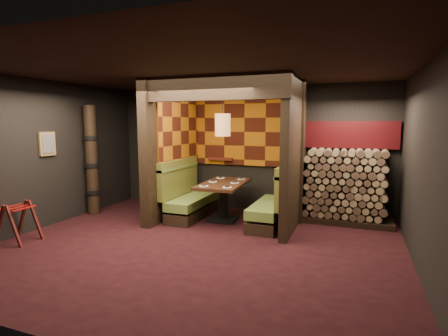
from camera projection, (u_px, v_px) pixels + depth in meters
floor at (196, 247)px, 5.75m from camera, size 6.50×5.50×0.02m
ceiling at (194, 68)px, 5.38m from camera, size 6.50×5.50×0.02m
wall_back at (246, 149)px, 8.12m from camera, size 6.50×0.02×2.85m
wall_front at (56, 193)px, 3.01m from camera, size 6.50×0.02×2.85m
wall_left at (42, 154)px, 6.72m from camera, size 0.02×5.50×2.85m
wall_right at (428, 170)px, 4.41m from camera, size 0.02×5.50×2.85m
partition_left at (172, 151)px, 7.57m from camera, size 0.20×2.20×2.85m
partition_right at (295, 154)px, 6.68m from camera, size 0.15×2.10×2.85m
header_beam at (210, 88)px, 6.07m from camera, size 2.85×0.18×0.44m
tapa_back_panel at (245, 132)px, 8.04m from camera, size 2.40×0.06×1.55m
tapa_side_panel at (180, 131)px, 7.64m from camera, size 0.04×1.85×1.45m
lacquer_shelf at (221, 159)px, 8.27m from camera, size 0.60×0.12×0.07m
booth_bench_left at (188, 198)px, 7.57m from camera, size 0.68×1.60×1.14m
booth_bench_right at (274, 206)px, 6.90m from camera, size 0.68×1.60×1.14m
dining_table at (224, 194)px, 7.23m from camera, size 0.91×1.57×0.80m
place_settings at (224, 182)px, 7.20m from camera, size 0.72×1.25×0.03m
pendant_lamp at (223, 125)px, 7.00m from camera, size 0.31×0.31×1.09m
framed_picture at (47, 144)px, 6.77m from camera, size 0.05×0.36×0.46m
luggage_rack at (18, 221)px, 5.98m from camera, size 0.67×0.47×0.72m
totem_column at (92, 161)px, 7.70m from camera, size 0.31×0.31×2.40m
firewood_stack at (348, 187)px, 7.02m from camera, size 1.73×0.70×1.50m
mosaic_header at (351, 135)px, 7.20m from camera, size 1.83×0.10×0.56m
bay_front_post at (302, 153)px, 6.89m from camera, size 0.08×0.08×2.85m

